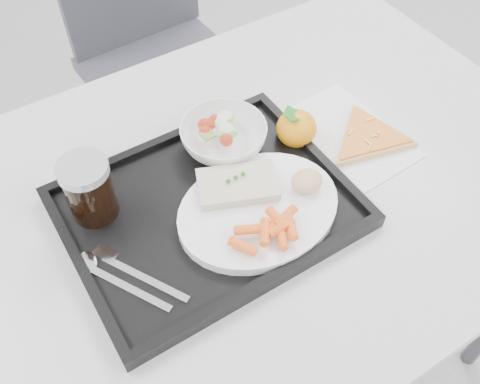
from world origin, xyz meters
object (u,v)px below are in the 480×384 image
table (240,212)px  salad_bowl (224,137)px  tray (208,209)px  pizza_slice (369,137)px  cola_glass (89,188)px  tangerine (296,128)px  chair (152,36)px  dinner_plate (258,210)px

table → salad_bowl: size_ratio=7.89×
table → tray: bearing=-168.4°
tray → pizza_slice: size_ratio=1.93×
salad_bowl → cola_glass: cola_glass is taller
tangerine → pizza_slice: size_ratio=0.36×
cola_glass → pizza_slice: (0.49, -0.11, -0.06)m
salad_bowl → pizza_slice: salad_bowl is taller
tangerine → pizza_slice: bearing=-31.5°
table → pizza_slice: (0.26, -0.03, 0.08)m
table → chair: 0.80m
chair → cola_glass: chair is taller
chair → cola_glass: bearing=-120.6°
tray → cola_glass: cola_glass is taller
tray → table: bearing=11.6°
tray → salad_bowl: bearing=47.8°
table → dinner_plate: (-0.01, -0.07, 0.09)m
pizza_slice → salad_bowl: bearing=153.5°
chair → cola_glass: (-0.41, -0.69, 0.28)m
tray → salad_bowl: salad_bowl is taller
cola_glass → table: bearing=-18.2°
tangerine → tray: bearing=-165.9°
tray → dinner_plate: dinner_plate is taller
tray → tangerine: size_ratio=5.32×
tangerine → salad_bowl: bearing=158.5°
tray → cola_glass: 0.19m
table → salad_bowl: 0.14m
chair → dinner_plate: chair is taller
tray → tangerine: 0.22m
table → tangerine: tangerine is taller
dinner_plate → tangerine: 0.19m
salad_bowl → tangerine: size_ratio=1.80×
table → tray: 0.11m
table → salad_bowl: bearing=76.3°
cola_glass → tangerine: cola_glass is taller
salad_bowl → tangerine: (0.12, -0.05, -0.00)m
dinner_plate → salad_bowl: size_ratio=1.78×
cola_glass → dinner_plate: bearing=-33.4°
tray → pizza_slice: tray is taller
dinner_plate → cola_glass: cola_glass is taller
salad_bowl → pizza_slice: bearing=-26.5°
dinner_plate → pizza_slice: dinner_plate is taller
cola_glass → tray: bearing=-29.8°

